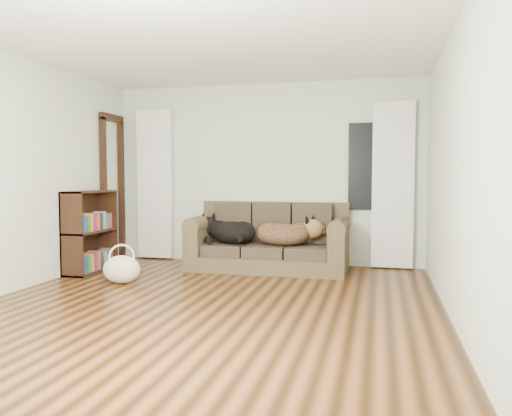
% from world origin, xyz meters
% --- Properties ---
extents(floor, '(5.00, 5.00, 0.00)m').
position_xyz_m(floor, '(0.00, 0.00, 0.00)').
color(floor, black).
rests_on(floor, ground).
extents(ceiling, '(5.00, 5.00, 0.00)m').
position_xyz_m(ceiling, '(0.00, 0.00, 2.60)').
color(ceiling, white).
rests_on(ceiling, ground).
extents(wall_back, '(4.50, 0.04, 2.60)m').
position_xyz_m(wall_back, '(0.00, 2.50, 1.30)').
color(wall_back, beige).
rests_on(wall_back, ground).
extents(wall_left, '(0.04, 5.00, 2.60)m').
position_xyz_m(wall_left, '(-2.25, 0.00, 1.30)').
color(wall_left, beige).
rests_on(wall_left, ground).
extents(wall_right, '(0.04, 5.00, 2.60)m').
position_xyz_m(wall_right, '(2.25, 0.00, 1.30)').
color(wall_right, beige).
rests_on(wall_right, ground).
extents(curtain_left, '(0.55, 0.08, 2.25)m').
position_xyz_m(curtain_left, '(-1.70, 2.42, 1.15)').
color(curtain_left, white).
rests_on(curtain_left, ground).
extents(curtain_right, '(0.55, 0.08, 2.25)m').
position_xyz_m(curtain_right, '(1.80, 2.42, 1.15)').
color(curtain_right, white).
rests_on(curtain_right, ground).
extents(window_pane, '(0.50, 0.03, 1.20)m').
position_xyz_m(window_pane, '(1.45, 2.47, 1.40)').
color(window_pane, black).
rests_on(window_pane, wall_back).
extents(door_casing, '(0.07, 0.60, 2.10)m').
position_xyz_m(door_casing, '(-2.20, 2.05, 1.05)').
color(door_casing, black).
rests_on(door_casing, ground).
extents(sofa, '(2.11, 0.91, 0.86)m').
position_xyz_m(sofa, '(0.17, 1.98, 0.45)').
color(sofa, '#3C341D').
rests_on(sofa, floor).
extents(dog_black_lab, '(0.90, 0.83, 0.31)m').
position_xyz_m(dog_black_lab, '(-0.37, 1.93, 0.48)').
color(dog_black_lab, black).
rests_on(dog_black_lab, sofa).
extents(dog_shepherd, '(0.79, 0.60, 0.33)m').
position_xyz_m(dog_shepherd, '(0.43, 1.92, 0.49)').
color(dog_shepherd, black).
rests_on(dog_shepherd, sofa).
extents(tv_remote, '(0.10, 0.19, 0.02)m').
position_xyz_m(tv_remote, '(1.20, 1.87, 0.73)').
color(tv_remote, black).
rests_on(tv_remote, sofa).
extents(tote_bag, '(0.48, 0.39, 0.33)m').
position_xyz_m(tote_bag, '(-1.32, 0.70, 0.16)').
color(tote_bag, silver).
rests_on(tote_bag, floor).
extents(bookshelf, '(0.44, 0.90, 1.08)m').
position_xyz_m(bookshelf, '(-2.09, 1.26, 0.50)').
color(bookshelf, black).
rests_on(bookshelf, floor).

